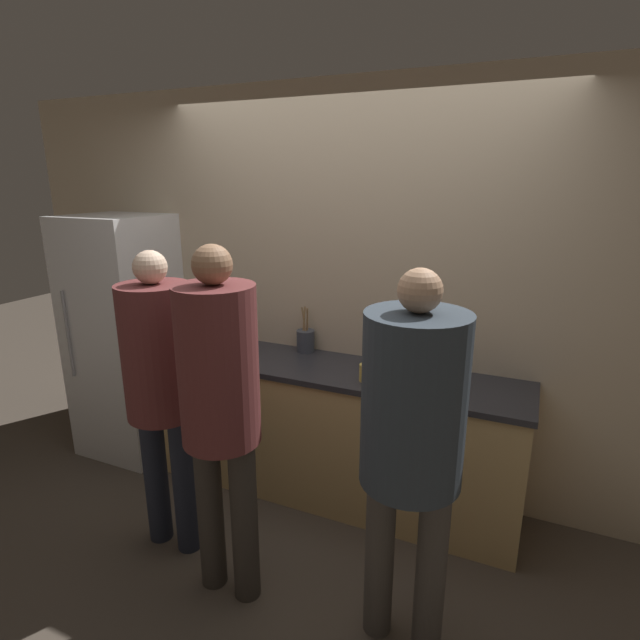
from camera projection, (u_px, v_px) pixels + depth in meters
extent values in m
plane|color=#4C4238|center=(311.00, 520.00, 3.06)|extent=(14.00, 14.00, 0.00)
cube|color=#C6B293|center=(350.00, 294.00, 3.24)|extent=(5.20, 0.06, 2.60)
cube|color=tan|center=(332.00, 433.00, 3.23)|extent=(2.35, 0.55, 0.86)
cube|color=#28282D|center=(333.00, 369.00, 3.11)|extent=(2.38, 0.58, 0.03)
cube|color=white|center=(126.00, 337.00, 3.70)|extent=(0.65, 0.63, 1.78)
cylinder|color=#99999E|center=(68.00, 334.00, 3.46)|extent=(0.02, 0.02, 0.62)
cylinder|color=#232838|center=(156.00, 476.00, 2.82)|extent=(0.13, 0.13, 0.81)
cylinder|color=#232838|center=(185.00, 484.00, 2.74)|extent=(0.13, 0.13, 0.81)
cylinder|color=brown|center=(158.00, 351.00, 2.57)|extent=(0.37, 0.37, 0.71)
sphere|color=beige|center=(150.00, 267.00, 2.45)|extent=(0.17, 0.17, 0.17)
cylinder|color=#38332D|center=(210.00, 511.00, 2.49)|extent=(0.13, 0.13, 0.84)
cylinder|color=#38332D|center=(245.00, 522.00, 2.41)|extent=(0.13, 0.13, 0.84)
cylinder|color=brown|center=(218.00, 366.00, 2.23)|extent=(0.36, 0.36, 0.74)
sphere|color=#936B4C|center=(212.00, 265.00, 2.11)|extent=(0.18, 0.18, 0.18)
cylinder|color=#4C4742|center=(380.00, 554.00, 2.22)|extent=(0.13, 0.13, 0.82)
cylinder|color=#4C4742|center=(431.00, 570.00, 2.13)|extent=(0.13, 0.13, 0.82)
cylinder|color=#333D47|center=(414.00, 400.00, 1.97)|extent=(0.42, 0.42, 0.72)
sphere|color=tan|center=(420.00, 291.00, 1.85)|extent=(0.17, 0.17, 0.17)
cylinder|color=#4C3323|center=(421.00, 382.00, 2.76)|extent=(0.33, 0.33, 0.08)
ellipsoid|color=yellow|center=(429.00, 372.00, 2.73)|extent=(0.15, 0.12, 0.04)
cylinder|color=#3D424C|center=(306.00, 341.00, 3.35)|extent=(0.12, 0.12, 0.15)
cylinder|color=#99754C|center=(304.00, 325.00, 3.33)|extent=(0.01, 0.06, 0.25)
cylinder|color=#99754C|center=(307.00, 325.00, 3.32)|extent=(0.03, 0.05, 0.25)
cylinder|color=#99754C|center=(305.00, 325.00, 3.31)|extent=(0.05, 0.01, 0.25)
cylinder|color=red|center=(223.00, 342.00, 3.39)|extent=(0.05, 0.05, 0.12)
cylinder|color=red|center=(222.00, 331.00, 3.36)|extent=(0.02, 0.02, 0.04)
cylinder|color=black|center=(222.00, 327.00, 3.36)|extent=(0.03, 0.03, 0.01)
cylinder|color=#28282D|center=(204.00, 344.00, 3.37)|extent=(0.09, 0.09, 0.09)
cylinder|color=gold|center=(366.00, 373.00, 2.87)|extent=(0.08, 0.08, 0.10)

